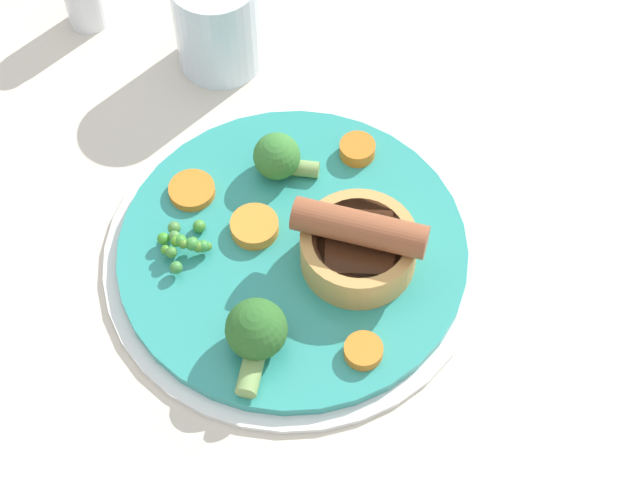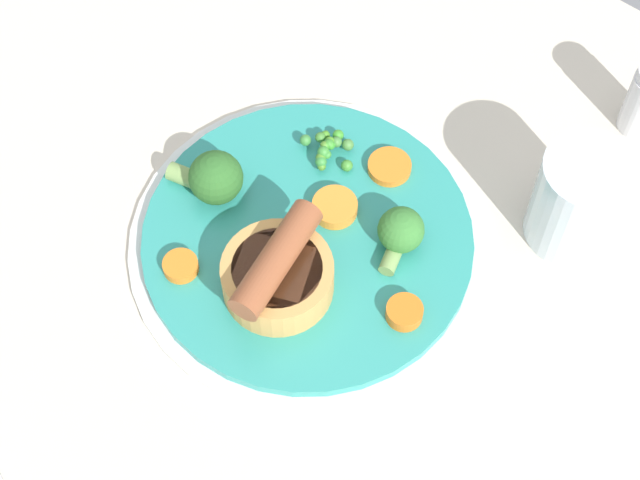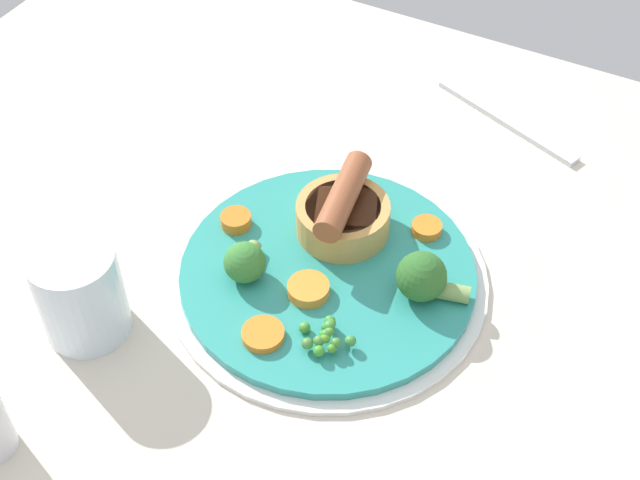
{
  "view_description": "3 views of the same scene",
  "coord_description": "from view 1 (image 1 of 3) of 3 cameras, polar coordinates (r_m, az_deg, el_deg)",
  "views": [
    {
      "loc": [
        -36.67,
        -17.38,
        71.43
      ],
      "look_at": [
        1.42,
        0.15,
        5.44
      ],
      "focal_mm": 60.0,
      "sensor_mm": 36.0,
      "label": 1
    },
    {
      "loc": [
        27.46,
        -30.49,
        76.37
      ],
      "look_at": [
        2.42,
        1.25,
        6.91
      ],
      "focal_mm": 60.0,
      "sensor_mm": 36.0,
      "label": 2
    },
    {
      "loc": [
        -23.06,
        48.06,
        62.79
      ],
      "look_at": [
        1.64,
        1.47,
        7.08
      ],
      "focal_mm": 50.0,
      "sensor_mm": 36.0,
      "label": 3
    }
  ],
  "objects": [
    {
      "name": "broccoli_floret_near",
      "position": [
        0.82,
        -2.22,
        4.45
      ],
      "size": [
        3.65,
        5.1,
        3.65
      ],
      "rotation": [
        0.0,
        0.0,
        1.86
      ],
      "color": "#387A33",
      "rests_on": "dinner_plate"
    },
    {
      "name": "pea_pile",
      "position": [
        0.79,
        -7.29,
        -0.13
      ],
      "size": [
        5.0,
        4.03,
        1.75
      ],
      "color": "#4B9628",
      "rests_on": "dinner_plate"
    },
    {
      "name": "dining_table",
      "position": [
        0.81,
        -0.32,
        -2.31
      ],
      "size": [
        110.0,
        80.0,
        3.0
      ],
      "primitive_type": "cube",
      "color": "beige",
      "rests_on": "ground"
    },
    {
      "name": "dinner_plate",
      "position": [
        0.8,
        -1.47,
        -0.72
      ],
      "size": [
        28.33,
        28.33,
        1.4
      ],
      "color": "silver",
      "rests_on": "dining_table"
    },
    {
      "name": "drinking_glass",
      "position": [
        0.89,
        -5.49,
        11.51
      ],
      "size": [
        7.16,
        7.16,
        8.84
      ],
      "primitive_type": "cylinder",
      "color": "silver",
      "rests_on": "dining_table"
    },
    {
      "name": "carrot_slice_1",
      "position": [
        0.84,
        2.01,
        4.86
      ],
      "size": [
        3.95,
        3.95,
        1.17
      ],
      "primitive_type": "cylinder",
      "rotation": [
        0.0,
        0.0,
        0.81
      ],
      "color": "orange",
      "rests_on": "dinner_plate"
    },
    {
      "name": "broccoli_floret_far",
      "position": [
        0.73,
        -3.45,
        -4.95
      ],
      "size": [
        6.43,
        4.35,
        4.35
      ],
      "rotation": [
        0.0,
        0.0,
        0.24
      ],
      "color": "#2D6628",
      "rests_on": "dinner_plate"
    },
    {
      "name": "sausage_pudding",
      "position": [
        0.77,
        2.08,
        -0.23
      ],
      "size": [
        8.47,
        9.89,
        5.58
      ],
      "rotation": [
        0.0,
        0.0,
        1.73
      ],
      "color": "tan",
      "rests_on": "dinner_plate"
    },
    {
      "name": "carrot_slice_4",
      "position": [
        0.74,
        2.33,
        -5.92
      ],
      "size": [
        2.99,
        2.99,
        0.93
      ],
      "primitive_type": "cylinder",
      "rotation": [
        0.0,
        0.0,
        3.05
      ],
      "color": "orange",
      "rests_on": "dinner_plate"
    },
    {
      "name": "carrot_slice_0",
      "position": [
        0.8,
        -3.52,
        0.72
      ],
      "size": [
        4.32,
        4.32,
        1.04
      ],
      "primitive_type": "cylinder",
      "rotation": [
        0.0,
        0.0,
        0.22
      ],
      "color": "orange",
      "rests_on": "dinner_plate"
    },
    {
      "name": "carrot_slice_3",
      "position": [
        0.82,
        -6.85,
        2.65
      ],
      "size": [
        4.82,
        4.82,
        0.73
      ],
      "primitive_type": "cylinder",
      "rotation": [
        0.0,
        0.0,
        5.22
      ],
      "color": "orange",
      "rests_on": "dinner_plate"
    }
  ]
}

